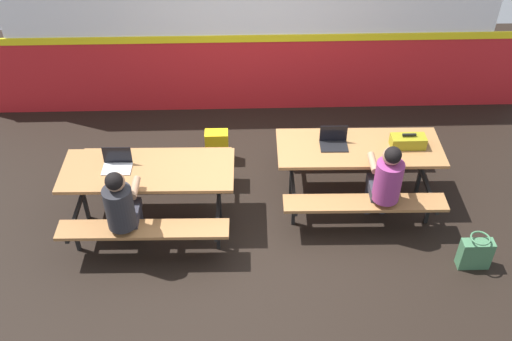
{
  "coord_description": "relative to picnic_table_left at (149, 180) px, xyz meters",
  "views": [
    {
      "loc": [
        -0.16,
        -5.15,
        4.87
      ],
      "look_at": [
        0.0,
        0.11,
        0.55
      ],
      "focal_mm": 41.27,
      "sensor_mm": 36.0,
      "label": 1
    }
  ],
  "objects": [
    {
      "name": "laptop_silver",
      "position": [
        -0.33,
        0.04,
        0.21
      ],
      "size": [
        0.32,
        0.23,
        0.22
      ],
      "color": "silver",
      "rests_on": "picnic_table_left"
    },
    {
      "name": "backpack_dark",
      "position": [
        0.73,
        1.1,
        -0.36
      ],
      "size": [
        0.3,
        0.22,
        0.44
      ],
      "color": "yellow",
      "rests_on": "ground"
    },
    {
      "name": "student_nearer",
      "position": [
        -0.21,
        -0.55,
        0.13
      ],
      "size": [
        0.36,
        0.53,
        1.21
      ],
      "color": "#2D2D38",
      "rests_on": "ground"
    },
    {
      "name": "laptop_dark",
      "position": [
        2.13,
        0.38,
        0.21
      ],
      "size": [
        0.32,
        0.23,
        0.22
      ],
      "color": "black",
      "rests_on": "picnic_table_right"
    },
    {
      "name": "ground_plane",
      "position": [
        1.21,
        0.06,
        -0.59
      ],
      "size": [
        10.0,
        10.0,
        0.02
      ],
      "primitive_type": "cube",
      "color": "black"
    },
    {
      "name": "accent_backdrop",
      "position": [
        1.21,
        2.37,
        0.67
      ],
      "size": [
        8.0,
        0.14,
        2.6
      ],
      "color": "red",
      "rests_on": "ground"
    },
    {
      "name": "student_further",
      "position": [
        2.63,
        -0.22,
        0.13
      ],
      "size": [
        0.36,
        0.53,
        1.21
      ],
      "color": "#2D2D38",
      "rests_on": "ground"
    },
    {
      "name": "picnic_table_right",
      "position": [
        2.43,
        0.34,
        0.0
      ],
      "size": [
        1.93,
        1.58,
        0.74
      ],
      "color": "#9E6B3D",
      "rests_on": "ground"
    },
    {
      "name": "picnic_table_left",
      "position": [
        0.0,
        0.0,
        0.0
      ],
      "size": [
        1.93,
        1.58,
        0.74
      ],
      "color": "#9E6B3D",
      "rests_on": "ground"
    },
    {
      "name": "toolbox_grey",
      "position": [
        2.98,
        0.33,
        0.24
      ],
      "size": [
        0.4,
        0.18,
        0.18
      ],
      "color": "olive",
      "rests_on": "picnic_table_right"
    },
    {
      "name": "tote_bag_bright",
      "position": [
        3.54,
        -0.86,
        -0.38
      ],
      "size": [
        0.34,
        0.21,
        0.43
      ],
      "color": "#3F724C",
      "rests_on": "ground"
    }
  ]
}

